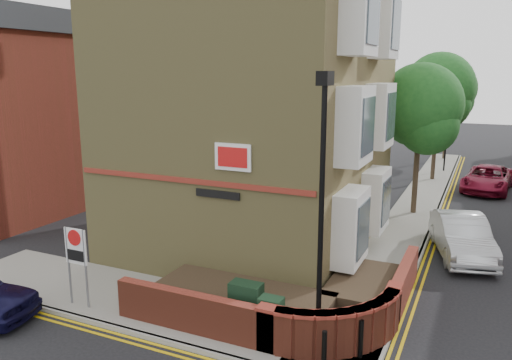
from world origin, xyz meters
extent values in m
cube|color=gray|center=(-3.50, 1.50, 0.06)|extent=(13.00, 3.00, 0.12)
cube|color=gray|center=(2.00, 16.00, 0.06)|extent=(2.00, 32.00, 0.12)
cube|color=gray|center=(-3.50, 0.00, 0.06)|extent=(13.00, 0.15, 0.12)
cube|color=gray|center=(3.00, 16.00, 0.06)|extent=(0.15, 32.00, 0.12)
cube|color=gold|center=(-3.50, -0.25, 0.01)|extent=(13.00, 0.28, 0.01)
cube|color=gold|center=(3.25, 16.00, 0.01)|extent=(0.28, 32.00, 0.01)
cube|color=olive|center=(-3.00, 8.00, 5.62)|extent=(8.00, 10.00, 11.00)
cube|color=maroon|center=(-3.00, 2.97, 3.32)|extent=(7.80, 0.06, 0.15)
cube|color=white|center=(-1.50, 2.96, 4.12)|extent=(1.10, 0.05, 0.75)
cube|color=black|center=(-2.00, 2.96, 3.02)|extent=(1.40, 0.04, 0.22)
cylinder|color=black|center=(1.60, 1.20, 3.12)|extent=(0.12, 0.12, 6.00)
cylinder|color=black|center=(1.60, 1.20, 0.52)|extent=(0.20, 0.20, 0.80)
cube|color=black|center=(1.60, 1.20, 6.27)|extent=(0.25, 0.50, 0.30)
cube|color=black|center=(-0.30, 1.30, 0.72)|extent=(0.80, 0.45, 1.20)
cube|color=black|center=(0.50, 1.00, 0.67)|extent=(0.55, 0.40, 1.10)
cylinder|color=black|center=(2.00, 0.40, 0.57)|extent=(0.11, 0.11, 0.90)
cylinder|color=black|center=(2.60, 1.20, 0.57)|extent=(0.11, 0.11, 0.90)
cylinder|color=slate|center=(-5.30, 0.50, 1.22)|extent=(0.06, 0.06, 2.20)
cylinder|color=slate|center=(-4.70, 0.50, 1.22)|extent=(0.06, 0.06, 2.20)
cube|color=white|center=(-5.00, 0.50, 1.82)|extent=(0.72, 0.04, 1.00)
cylinder|color=red|center=(-5.00, 0.47, 2.07)|extent=(0.44, 0.02, 0.44)
cube|color=maroon|center=(-15.00, 8.00, 4.00)|extent=(6.00, 10.00, 8.00)
cube|color=#2B2C33|center=(-15.00, 8.00, 8.50)|extent=(6.40, 10.40, 1.00)
cylinder|color=#382B1E|center=(2.00, 14.00, 2.40)|extent=(0.24, 0.24, 4.55)
sphere|color=#1A501D|center=(2.00, 14.00, 5.00)|extent=(3.64, 3.64, 3.64)
sphere|color=#1A501D|center=(2.40, 13.70, 4.15)|extent=(2.60, 2.60, 2.60)
sphere|color=#1A501D|center=(1.70, 14.40, 4.54)|extent=(2.86, 2.86, 2.86)
cylinder|color=#382B1E|center=(2.00, 22.00, 2.64)|extent=(0.24, 0.24, 5.04)
sphere|color=#1A501D|center=(2.00, 22.00, 5.52)|extent=(4.03, 4.03, 4.03)
sphere|color=#1A501D|center=(2.40, 21.70, 4.58)|extent=(2.88, 2.88, 2.88)
sphere|color=#1A501D|center=(1.70, 22.40, 5.02)|extent=(3.17, 3.17, 3.17)
cylinder|color=#382B1E|center=(2.00, 30.00, 2.50)|extent=(0.24, 0.24, 4.76)
sphere|color=#1A501D|center=(2.00, 30.00, 5.22)|extent=(3.81, 3.81, 3.81)
sphere|color=#1A501D|center=(2.40, 29.70, 4.34)|extent=(2.72, 2.72, 2.72)
sphere|color=#1A501D|center=(1.70, 30.40, 4.74)|extent=(2.99, 2.99, 2.99)
cylinder|color=black|center=(2.40, 25.00, 1.72)|extent=(0.10, 0.10, 3.20)
imported|color=black|center=(2.40, 25.00, 3.82)|extent=(0.20, 0.16, 1.00)
imported|color=#B6BBBE|center=(4.27, 9.28, 0.73)|extent=(2.65, 4.69, 1.46)
imported|color=maroon|center=(5.00, 20.56, 0.69)|extent=(2.86, 5.18, 1.37)
camera|label=1|loc=(4.75, -8.96, 6.40)|focal=35.00mm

